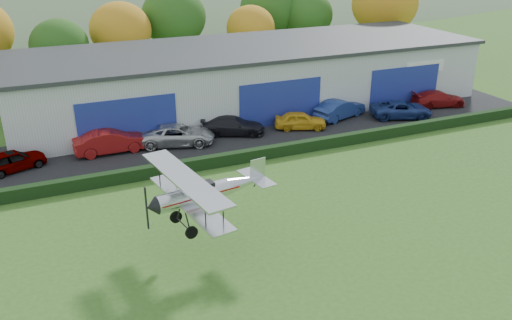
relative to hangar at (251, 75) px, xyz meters
name	(u,v)px	position (x,y,z in m)	size (l,w,h in m)	color
ground	(400,301)	(-5.00, -27.98, -2.66)	(300.00, 300.00, 0.00)	#375A1C
apron	(262,132)	(-2.00, -6.98, -2.63)	(48.00, 9.00, 0.05)	black
hedge	(290,149)	(-2.00, -11.78, -2.26)	(46.00, 0.60, 0.80)	black
hangar	(251,75)	(0.00, 0.00, 0.00)	(40.60, 12.60, 5.30)	#B2B7BC
tree_belt	(167,23)	(-4.15, 12.64, 2.95)	(75.70, 13.22, 10.12)	#3D2614
distant_hills	(61,42)	(-9.38, 112.02, -15.70)	(430.00, 196.00, 56.00)	#4C6642
car_0	(13,160)	(-19.73, -7.28, -1.91)	(1.64, 4.08, 1.39)	gray
car_1	(111,141)	(-13.41, -6.62, -1.77)	(1.76, 5.06, 1.67)	maroon
car_2	(177,135)	(-8.75, -7.03, -1.87)	(2.46, 5.33, 1.48)	silver
car_3	(233,126)	(-4.29, -6.64, -1.91)	(1.94, 4.77, 1.38)	black
car_4	(300,120)	(0.98, -7.57, -1.92)	(1.61, 4.01, 1.37)	gold
car_5	(340,109)	(5.18, -6.55, -1.81)	(1.68, 4.82, 1.59)	navy
car_6	(402,109)	(9.98, -8.46, -1.91)	(2.31, 5.00, 1.39)	navy
car_7	(438,99)	(14.90, -7.22, -1.91)	(1.94, 4.78, 1.39)	maroon
biplane	(204,191)	(-11.27, -21.15, 0.61)	(6.25, 7.15, 2.66)	silver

